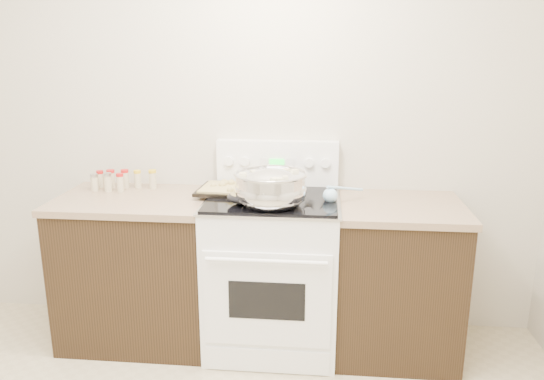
# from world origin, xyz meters

# --- Properties ---
(room_shell) EXTENTS (4.10, 3.60, 2.75)m
(room_shell) POSITION_xyz_m (0.00, 0.00, 1.70)
(room_shell) COLOR beige
(room_shell) RESTS_ON ground
(counter_left) EXTENTS (0.93, 0.67, 0.92)m
(counter_left) POSITION_xyz_m (-0.48, 1.43, 0.46)
(counter_left) COLOR black
(counter_left) RESTS_ON ground
(counter_right) EXTENTS (0.73, 0.67, 0.92)m
(counter_right) POSITION_xyz_m (1.08, 1.43, 0.46)
(counter_right) COLOR black
(counter_right) RESTS_ON ground
(kitchen_range) EXTENTS (0.78, 0.73, 1.22)m
(kitchen_range) POSITION_xyz_m (0.35, 1.42, 0.49)
(kitchen_range) COLOR white
(kitchen_range) RESTS_ON ground
(mixing_bowl) EXTENTS (0.43, 0.43, 0.24)m
(mixing_bowl) POSITION_xyz_m (0.35, 1.27, 1.04)
(mixing_bowl) COLOR silver
(mixing_bowl) RESTS_ON kitchen_range
(roasting_pan) EXTENTS (0.37, 0.31, 0.11)m
(roasting_pan) POSITION_xyz_m (0.26, 1.29, 0.99)
(roasting_pan) COLOR black
(roasting_pan) RESTS_ON kitchen_range
(baking_sheet) EXTENTS (0.47, 0.34, 0.06)m
(baking_sheet) POSITION_xyz_m (0.11, 1.51, 0.96)
(baking_sheet) COLOR black
(baking_sheet) RESTS_ON kitchen_range
(wooden_spoon) EXTENTS (0.07, 0.28, 0.04)m
(wooden_spoon) POSITION_xyz_m (0.43, 1.38, 0.95)
(wooden_spoon) COLOR #976545
(wooden_spoon) RESTS_ON kitchen_range
(blue_ladle) EXTENTS (0.24, 0.20, 0.10)m
(blue_ladle) POSITION_xyz_m (0.69, 1.38, 0.98)
(blue_ladle) COLOR #9CC9E9
(blue_ladle) RESTS_ON kitchen_range
(spice_jars) EXTENTS (0.39, 0.15, 0.12)m
(spice_jars) POSITION_xyz_m (-0.64, 1.59, 0.98)
(spice_jars) COLOR #BFB28C
(spice_jars) RESTS_ON counter_left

